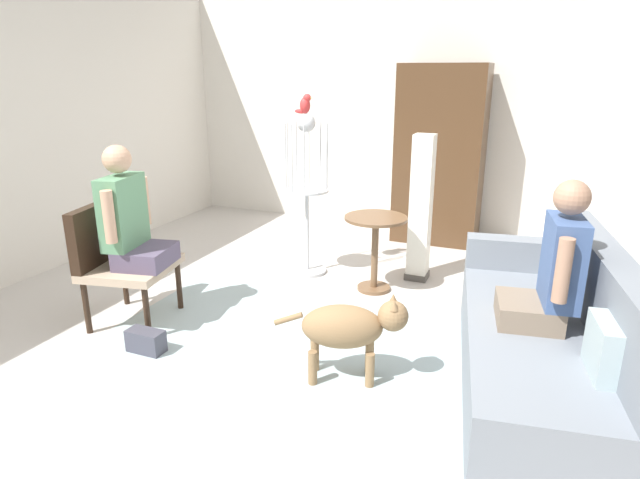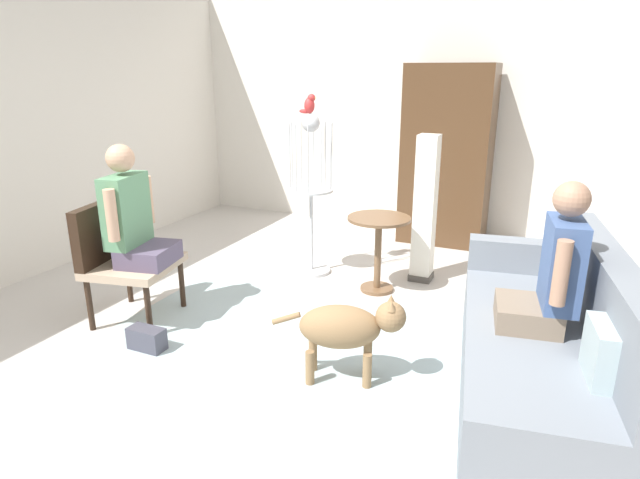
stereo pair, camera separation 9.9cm
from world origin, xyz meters
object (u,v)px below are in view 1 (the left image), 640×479
at_px(dog, 349,327).
at_px(armoire_cabinet, 440,155).
at_px(person_on_couch, 553,269).
at_px(couch, 548,342).
at_px(round_end_table, 375,240).
at_px(handbag, 146,341).
at_px(column_lamp, 421,210).
at_px(armchair, 116,253).
at_px(person_on_armchair, 129,218).
at_px(bird_cage_stand, 307,195).
at_px(parrot, 305,104).

distance_m(dog, armoire_cabinet, 3.20).
height_order(person_on_couch, dog, person_on_couch).
height_order(couch, round_end_table, couch).
height_order(dog, handbag, dog).
xyz_separation_m(column_lamp, armoire_cabinet, (-0.09, 1.29, 0.30)).
height_order(armchair, person_on_armchair, person_on_armchair).
relative_size(person_on_armchair, armoire_cabinet, 0.46).
bearing_deg(armchair, round_end_table, 38.82).
relative_size(dog, bird_cage_stand, 0.53).
xyz_separation_m(round_end_table, handbag, (-1.12, -1.66, -0.38)).
bearing_deg(armchair, armoire_cabinet, 58.66).
bearing_deg(column_lamp, couch, -53.09).
bearing_deg(parrot, person_on_armchair, -117.80).
xyz_separation_m(armchair, bird_cage_stand, (0.92, 1.48, 0.22)).
height_order(round_end_table, dog, round_end_table).
height_order(person_on_armchair, column_lamp, person_on_armchair).
height_order(armoire_cabinet, handbag, armoire_cabinet).
bearing_deg(dog, parrot, 122.16).
bearing_deg(armoire_cabinet, column_lamp, -86.02).
distance_m(bird_cage_stand, handbag, 1.99).
relative_size(round_end_table, armoire_cabinet, 0.35).
bearing_deg(armoire_cabinet, couch, -66.49).
height_order(parrot, armoire_cabinet, armoire_cabinet).
xyz_separation_m(person_on_couch, handbag, (-2.50, -0.55, -0.70)).
height_order(couch, person_on_couch, person_on_couch).
height_order(person_on_armchair, dog, person_on_armchair).
xyz_separation_m(bird_cage_stand, column_lamp, (1.01, 0.25, -0.10)).
relative_size(person_on_couch, bird_cage_stand, 0.58).
height_order(couch, column_lamp, column_lamp).
height_order(couch, person_on_armchair, person_on_armchair).
relative_size(person_on_couch, parrot, 5.04).
xyz_separation_m(armchair, parrot, (0.91, 1.48, 1.03)).
relative_size(person_on_couch, dog, 1.09).
height_order(couch, armoire_cabinet, armoire_cabinet).
relative_size(person_on_armchair, column_lamp, 0.67).
bearing_deg(person_on_armchair, handbag, -44.86).
relative_size(person_on_armchair, bird_cage_stand, 0.60).
xyz_separation_m(armchair, handbag, (0.52, -0.34, -0.46)).
relative_size(round_end_table, parrot, 3.93).
bearing_deg(dog, couch, 17.94).
xyz_separation_m(armoire_cabinet, handbag, (-1.32, -3.36, -0.88)).
xyz_separation_m(armchair, person_on_armchair, (0.14, 0.03, 0.28)).
relative_size(armchair, round_end_table, 1.37).
bearing_deg(armoire_cabinet, bird_cage_stand, -120.95).
distance_m(armchair, dog, 1.93).
xyz_separation_m(armchair, armoire_cabinet, (1.84, 3.02, 0.42)).
bearing_deg(dog, column_lamp, 89.66).
distance_m(round_end_table, dog, 1.47).
bearing_deg(handbag, armoire_cabinet, 68.54).
distance_m(bird_cage_stand, armoire_cabinet, 1.80).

